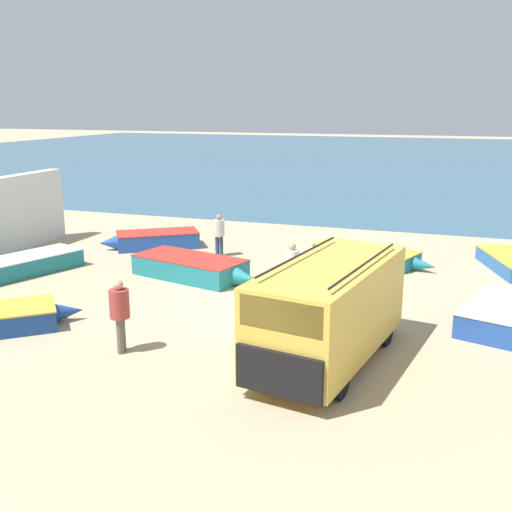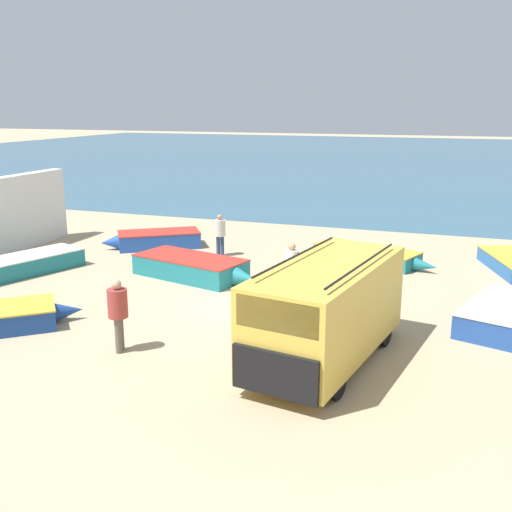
{
  "view_description": "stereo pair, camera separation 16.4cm",
  "coord_description": "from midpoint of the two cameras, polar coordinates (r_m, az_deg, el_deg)",
  "views": [
    {
      "loc": [
        5.42,
        -15.11,
        5.63
      ],
      "look_at": [
        -0.47,
        2.05,
        1.0
      ],
      "focal_mm": 42.0,
      "sensor_mm": 36.0,
      "label": 1
    },
    {
      "loc": [
        5.57,
        -15.06,
        5.63
      ],
      "look_at": [
        -0.47,
        2.05,
        1.0
      ],
      "focal_mm": 42.0,
      "sensor_mm": 36.0,
      "label": 2
    }
  ],
  "objects": [
    {
      "name": "fishing_rowboat_3",
      "position": [
        22.19,
        10.5,
        0.08
      ],
      "size": [
        4.64,
        2.59,
        0.54
      ],
      "rotation": [
        0.0,
        0.0,
        5.93
      ],
      "color": "#1E757F",
      "rests_on": "ground_plane"
    },
    {
      "name": "sea_water",
      "position": [
        67.55,
        14.39,
        9.09
      ],
      "size": [
        120.0,
        80.0,
        0.01
      ],
      "primitive_type": "cube",
      "color": "#33607A",
      "rests_on": "ground_plane"
    },
    {
      "name": "ground_plane",
      "position": [
        17.01,
        -1.01,
        -5.01
      ],
      "size": [
        200.0,
        200.0,
        0.0
      ],
      "primitive_type": "plane",
      "color": "tan"
    },
    {
      "name": "fishing_rowboat_0",
      "position": [
        16.98,
        22.55,
        -5.04
      ],
      "size": [
        2.62,
        4.2,
        0.65
      ],
      "rotation": [
        0.0,
        0.0,
        1.27
      ],
      "color": "#234CA3",
      "rests_on": "ground_plane"
    },
    {
      "name": "fishing_rowboat_6",
      "position": [
        24.41,
        -9.85,
        1.54
      ],
      "size": [
        3.81,
        3.02,
        0.64
      ],
      "rotation": [
        0.0,
        0.0,
        3.73
      ],
      "color": "#234CA3",
      "rests_on": "ground_plane"
    },
    {
      "name": "fishing_rowboat_1",
      "position": [
        19.98,
        -6.22,
        -1.12
      ],
      "size": [
        4.7,
        2.59,
        0.68
      ],
      "rotation": [
        0.0,
        0.0,
        6.03
      ],
      "color": "#1E757F",
      "rests_on": "ground_plane"
    },
    {
      "name": "fisherman_0",
      "position": [
        22.64,
        -3.75,
        2.37
      ],
      "size": [
        0.42,
        0.42,
        1.6
      ],
      "rotation": [
        0.0,
        0.0,
        1.68
      ],
      "color": "navy",
      "rests_on": "ground_plane"
    },
    {
      "name": "parked_van",
      "position": [
        13.31,
        6.63,
        -5.03
      ],
      "size": [
        2.75,
        5.29,
        2.39
      ],
      "rotation": [
        0.0,
        0.0,
        4.54
      ],
      "color": "gold",
      "rests_on": "ground_plane"
    },
    {
      "name": "fishing_rowboat_4",
      "position": [
        22.41,
        22.9,
        -0.7
      ],
      "size": [
        2.2,
        4.09,
        0.52
      ],
      "rotation": [
        0.0,
        0.0,
        5.03
      ],
      "color": "#2D66AD",
      "rests_on": "ground_plane"
    },
    {
      "name": "fisherman_2",
      "position": [
        14.15,
        -13.19,
        -4.97
      ],
      "size": [
        0.46,
        0.46,
        1.75
      ],
      "rotation": [
        0.0,
        0.0,
        3.43
      ],
      "color": "#5B564C",
      "rests_on": "ground_plane"
    },
    {
      "name": "fisherman_1",
      "position": [
        17.81,
        3.18,
        -0.83
      ],
      "size": [
        0.43,
        0.43,
        1.65
      ],
      "rotation": [
        0.0,
        0.0,
        1.43
      ],
      "color": "navy",
      "rests_on": "ground_plane"
    },
    {
      "name": "fishing_rowboat_5",
      "position": [
        21.78,
        -21.81,
        -0.88
      ],
      "size": [
        2.64,
        4.79,
        0.61
      ],
      "rotation": [
        0.0,
        0.0,
        4.37
      ],
      "color": "#1E757F",
      "rests_on": "ground_plane"
    }
  ]
}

